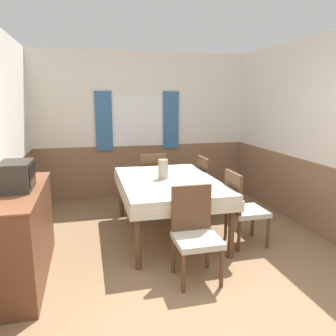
# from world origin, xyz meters

# --- Properties ---
(wall_back) EXTENTS (4.24, 0.09, 2.60)m
(wall_back) POSITION_xyz_m (-0.00, 3.95, 1.30)
(wall_back) COLOR white
(wall_back) RESTS_ON ground_plane
(wall_right) EXTENTS (0.05, 4.32, 2.60)m
(wall_right) POSITION_xyz_m (1.95, 1.96, 1.30)
(wall_right) COLOR white
(wall_right) RESTS_ON ground_plane
(dining_table) EXTENTS (1.25, 1.86, 0.75)m
(dining_table) POSITION_xyz_m (-0.00, 2.06, 0.65)
(dining_table) COLOR beige
(dining_table) RESTS_ON ground_plane
(chair_right_far) EXTENTS (0.44, 0.44, 0.93)m
(chair_right_far) POSITION_xyz_m (0.80, 2.59, 0.49)
(chair_right_far) COLOR brown
(chair_right_far) RESTS_ON ground_plane
(chair_head_window) EXTENTS (0.44, 0.44, 0.93)m
(chair_head_window) POSITION_xyz_m (-0.00, 3.17, 0.49)
(chair_head_window) COLOR brown
(chair_head_window) RESTS_ON ground_plane
(chair_right_near) EXTENTS (0.44, 0.44, 0.93)m
(chair_right_near) POSITION_xyz_m (0.80, 1.53, 0.49)
(chair_right_near) COLOR brown
(chair_right_near) RESTS_ON ground_plane
(chair_head_near) EXTENTS (0.44, 0.44, 0.93)m
(chair_head_near) POSITION_xyz_m (-0.00, 0.95, 0.49)
(chair_head_near) COLOR brown
(chair_head_near) RESTS_ON ground_plane
(sideboard) EXTENTS (0.46, 1.51, 0.92)m
(sideboard) POSITION_xyz_m (-1.68, 1.34, 0.47)
(sideboard) COLOR brown
(sideboard) RESTS_ON ground_plane
(tv) EXTENTS (0.29, 0.43, 0.27)m
(tv) POSITION_xyz_m (-1.67, 1.33, 1.06)
(tv) COLOR #2D2823
(tv) RESTS_ON sideboard
(vase) EXTENTS (0.13, 0.13, 0.25)m
(vase) POSITION_xyz_m (-0.05, 2.12, 0.88)
(vase) COLOR #A39989
(vase) RESTS_ON dining_table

